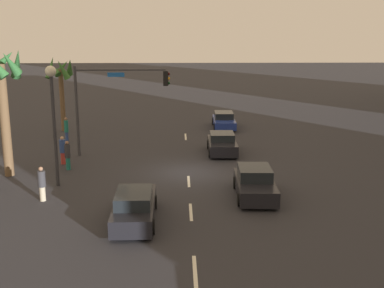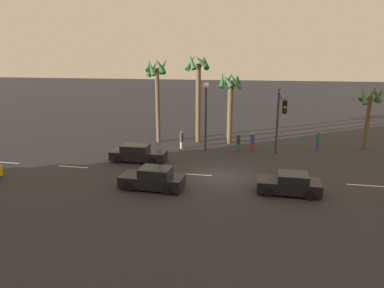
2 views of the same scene
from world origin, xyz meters
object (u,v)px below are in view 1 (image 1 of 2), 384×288
(pedestrian_1, at_px, (68,155))
(pedestrian_2, at_px, (42,183))
(car_1, at_px, (222,144))
(palm_tree_2, at_px, (60,76))
(palm_tree_0, at_px, (3,85))
(car_2, at_px, (224,121))
(streetlamp, at_px, (53,103))
(car_4, at_px, (134,207))
(car_3, at_px, (255,184))
(traffic_signal, at_px, (110,94))
(pedestrian_0, at_px, (66,129))
(pedestrian_3, at_px, (63,150))

(pedestrian_1, distance_m, pedestrian_2, 5.46)
(car_1, xyz_separation_m, pedestrian_1, (-3.85, 9.60, 0.30))
(pedestrian_2, xyz_separation_m, palm_tree_2, (17.38, 3.07, 3.70))
(palm_tree_0, height_order, palm_tree_2, palm_tree_0)
(car_2, distance_m, palm_tree_0, 20.09)
(streetlamp, bearing_deg, palm_tree_0, 58.21)
(car_4, bearing_deg, car_3, -61.51)
(traffic_signal, relative_size, pedestrian_1, 3.53)
(car_1, relative_size, pedestrian_0, 2.11)
(car_3, relative_size, palm_tree_2, 0.70)
(streetlamp, xyz_separation_m, palm_tree_2, (15.01, 3.22, 0.15))
(car_1, height_order, pedestrian_0, pedestrian_0)
(car_3, bearing_deg, traffic_signal, 44.02)
(palm_tree_0, bearing_deg, traffic_signal, -48.75)
(pedestrian_2, bearing_deg, car_3, -88.09)
(pedestrian_1, bearing_deg, pedestrian_3, 24.82)
(car_4, bearing_deg, palm_tree_0, 47.56)
(car_2, distance_m, palm_tree_2, 14.25)
(palm_tree_0, bearing_deg, car_1, -68.70)
(pedestrian_0, distance_m, pedestrian_1, 7.58)
(palm_tree_0, bearing_deg, palm_tree_2, 0.04)
(car_1, distance_m, palm_tree_0, 14.34)
(pedestrian_0, bearing_deg, car_3, -135.69)
(pedestrian_3, height_order, palm_tree_2, palm_tree_2)
(car_1, height_order, car_3, car_3)
(pedestrian_1, bearing_deg, car_4, -150.13)
(traffic_signal, xyz_separation_m, pedestrian_3, (-2.18, 2.73, -3.19))
(car_3, bearing_deg, streetlamp, 78.84)
(pedestrian_3, relative_size, palm_tree_2, 0.28)
(car_2, xyz_separation_m, palm_tree_2, (-1.01, 13.65, 3.98))
(car_2, bearing_deg, pedestrian_1, 140.75)
(palm_tree_2, bearing_deg, pedestrian_2, -169.98)
(pedestrian_3, relative_size, palm_tree_0, 0.24)
(pedestrian_2, bearing_deg, pedestrian_0, 7.77)
(pedestrian_0, xyz_separation_m, pedestrian_2, (-12.84, -1.75, -0.14))
(car_3, distance_m, streetlamp, 11.14)
(car_2, height_order, pedestrian_3, pedestrian_3)
(car_1, bearing_deg, car_2, -6.09)
(car_2, relative_size, streetlamp, 0.72)
(traffic_signal, distance_m, pedestrian_0, 6.32)
(pedestrian_0, bearing_deg, pedestrian_2, -172.23)
(pedestrian_0, distance_m, palm_tree_2, 5.93)
(car_4, height_order, pedestrian_1, pedestrian_1)
(streetlamp, distance_m, palm_tree_2, 15.35)
(traffic_signal, distance_m, pedestrian_3, 4.73)
(streetlamp, bearing_deg, car_4, -138.27)
(car_1, height_order, car_4, car_4)
(pedestrian_2, bearing_deg, streetlamp, -3.64)
(palm_tree_2, bearing_deg, streetlamp, -167.88)
(car_3, xyz_separation_m, car_4, (-3.10, 5.71, -0.01))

